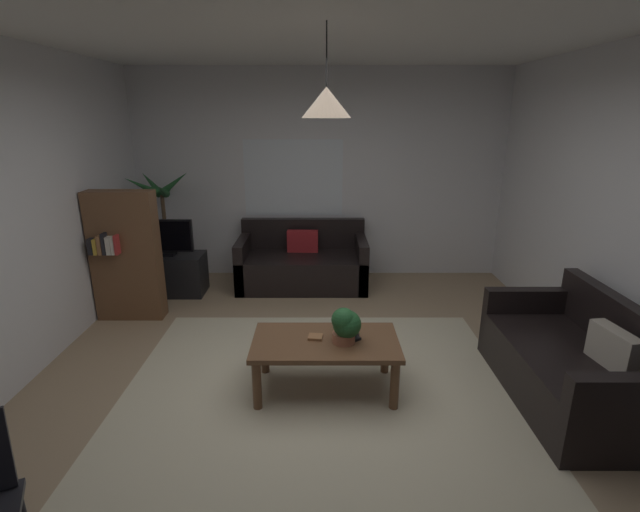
{
  "coord_description": "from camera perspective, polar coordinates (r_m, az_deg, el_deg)",
  "views": [
    {
      "loc": [
        0.01,
        -3.22,
        2.15
      ],
      "look_at": [
        0.0,
        0.3,
        1.05
      ],
      "focal_mm": 25.63,
      "sensor_mm": 36.0,
      "label": 1
    }
  ],
  "objects": [
    {
      "name": "floor",
      "position": [
        3.88,
        -0.01,
        -16.49
      ],
      "size": [
        4.86,
        5.72,
        0.02
      ],
      "primitive_type": "cube",
      "color": "#9E8466",
      "rests_on": "ground"
    },
    {
      "name": "window_pane",
      "position": [
        6.15,
        -3.24,
        9.7
      ],
      "size": [
        1.3,
        0.01,
        1.0
      ],
      "primitive_type": "cube",
      "color": "white"
    },
    {
      "name": "potted_plant_on_table",
      "position": [
        3.56,
        3.28,
        -8.54
      ],
      "size": [
        0.23,
        0.22,
        0.29
      ],
      "color": "#B77051",
      "rests_on": "coffee_table"
    },
    {
      "name": "tv_stand",
      "position": [
        5.97,
        -18.35,
        -2.14
      ],
      "size": [
        0.9,
        0.44,
        0.5
      ],
      "primitive_type": "cube",
      "color": "black",
      "rests_on": "ground"
    },
    {
      "name": "potted_palm_corner",
      "position": [
        6.31,
        -18.65,
        2.55
      ],
      "size": [
        0.77,
        0.84,
        1.49
      ],
      "color": "#B77051",
      "rests_on": "ground"
    },
    {
      "name": "remote_on_table_1",
      "position": [
        3.68,
        4.18,
        -10.19
      ],
      "size": [
        0.12,
        0.17,
        0.02
      ],
      "primitive_type": "cube",
      "rotation": [
        0.0,
        0.0,
        5.81
      ],
      "color": "black",
      "rests_on": "coffee_table"
    },
    {
      "name": "couch_under_window",
      "position": [
        5.92,
        -2.11,
        -1.13
      ],
      "size": [
        1.63,
        0.82,
        0.82
      ],
      "color": "black",
      "rests_on": "ground"
    },
    {
      "name": "bookshelf_corner",
      "position": [
        5.28,
        -23.03,
        0.03
      ],
      "size": [
        0.7,
        0.31,
        1.4
      ],
      "color": "brown",
      "rests_on": "ground"
    },
    {
      "name": "ceiling",
      "position": [
        3.28,
        -0.01,
        27.6
      ],
      "size": [
        4.86,
        5.72,
        0.02
      ],
      "primitive_type": "cube",
      "color": "white"
    },
    {
      "name": "coffee_table",
      "position": [
        3.7,
        0.77,
        -11.37
      ],
      "size": [
        1.16,
        0.63,
        0.44
      ],
      "color": "brown",
      "rests_on": "ground"
    },
    {
      "name": "remote_on_table_0",
      "position": [
        3.65,
        4.01,
        -10.44
      ],
      "size": [
        0.16,
        0.13,
        0.02
      ],
      "primitive_type": "cube",
      "rotation": [
        0.0,
        0.0,
        2.11
      ],
      "color": "black",
      "rests_on": "coffee_table"
    },
    {
      "name": "book_on_table_0",
      "position": [
        3.68,
        -0.49,
        -10.08
      ],
      "size": [
        0.12,
        0.11,
        0.02
      ],
      "primitive_type": "cube",
      "rotation": [
        0.0,
        0.0,
        -0.11
      ],
      "color": "#99663F",
      "rests_on": "coffee_table"
    },
    {
      "name": "rug",
      "position": [
        3.71,
        -0.01,
        -18.03
      ],
      "size": [
        3.16,
        3.15,
        0.01
      ],
      "primitive_type": "cube",
      "color": "beige",
      "rests_on": "ground"
    },
    {
      "name": "pendant_lamp",
      "position": [
        3.24,
        0.91,
        18.64
      ],
      "size": [
        0.34,
        0.34,
        0.6
      ],
      "color": "black"
    },
    {
      "name": "couch_right_side",
      "position": [
        4.12,
        29.04,
        -12.07
      ],
      "size": [
        0.82,
        1.55,
        0.82
      ],
      "rotation": [
        0.0,
        0.0,
        -1.57
      ],
      "color": "black",
      "rests_on": "ground"
    },
    {
      "name": "tv",
      "position": [
        5.81,
        -18.86,
        2.22
      ],
      "size": [
        0.7,
        0.16,
        0.45
      ],
      "color": "black",
      "rests_on": "tv_stand"
    },
    {
      "name": "wall_back",
      "position": [
        6.16,
        0.04,
        10.0
      ],
      "size": [
        4.98,
        0.06,
        2.72
      ],
      "primitive_type": "cube",
      "color": "silver",
      "rests_on": "ground"
    }
  ]
}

